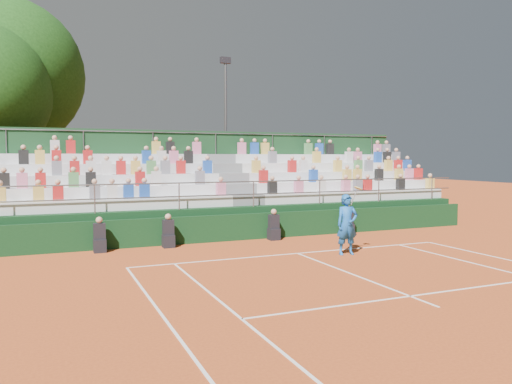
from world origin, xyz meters
name	(u,v)px	position (x,y,z in m)	size (l,w,h in m)	color
ground	(298,253)	(0.00, 0.00, 0.00)	(90.00, 90.00, 0.00)	#BF4E1F
courtside_wall	(259,226)	(0.00, 3.20, 0.50)	(20.00, 0.15, 1.00)	black
line_officials	(230,230)	(-1.36, 2.75, 0.48)	(10.12, 0.40, 1.19)	black
grandstand	(230,204)	(0.00, 6.44, 1.08)	(20.00, 5.20, 4.40)	black
tennis_player	(347,224)	(1.39, -0.78, 0.98)	(0.92, 0.57, 2.22)	#175AB1
tree_east	(6,74)	(-9.29, 14.93, 7.47)	(7.83, 7.83, 11.40)	#352313
floodlight_mast	(226,123)	(2.05, 12.83, 5.10)	(0.60, 0.25, 8.84)	gray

